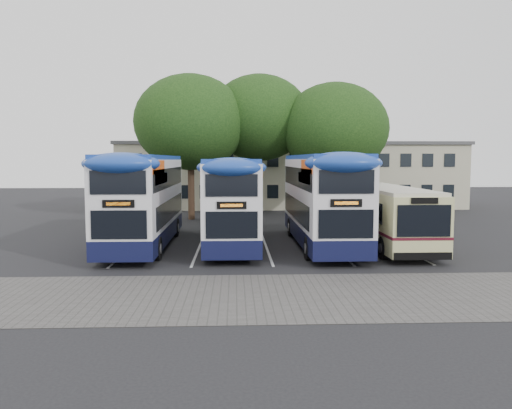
{
  "coord_description": "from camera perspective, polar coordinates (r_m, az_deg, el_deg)",
  "views": [
    {
      "loc": [
        -5.38,
        -21.36,
        4.57
      ],
      "look_at": [
        -4.26,
        5.0,
        2.18
      ],
      "focal_mm": 35.0,
      "sensor_mm": 36.0,
      "label": 1
    }
  ],
  "objects": [
    {
      "name": "ground",
      "position": [
        22.49,
        11.53,
        -6.65
      ],
      "size": [
        120.0,
        120.0,
        0.0
      ],
      "primitive_type": "plane",
      "color": "black",
      "rests_on": "ground"
    },
    {
      "name": "paving_strip",
      "position": [
        17.32,
        9.05,
        -10.18
      ],
      "size": [
        40.0,
        6.0,
        0.01
      ],
      "primitive_type": "cube",
      "color": "#595654",
      "rests_on": "ground"
    },
    {
      "name": "bay_lines",
      "position": [
        26.8,
        1.09,
        -4.63
      ],
      "size": [
        14.12,
        11.0,
        0.01
      ],
      "color": "silver",
      "rests_on": "ground"
    },
    {
      "name": "depot_building",
      "position": [
        48.67,
        3.92,
        3.5
      ],
      "size": [
        32.4,
        8.4,
        6.2
      ],
      "color": "#BFB99A",
      "rests_on": "ground"
    },
    {
      "name": "lamp_post",
      "position": [
        42.87,
        13.03,
        5.73
      ],
      "size": [
        0.25,
        1.05,
        9.06
      ],
      "color": "gray",
      "rests_on": "ground"
    },
    {
      "name": "tree_left",
      "position": [
        38.38,
        -7.5,
        9.27
      ],
      "size": [
        8.47,
        8.47,
        10.95
      ],
      "color": "black",
      "rests_on": "ground"
    },
    {
      "name": "tree_mid",
      "position": [
        39.95,
        0.38,
        9.86
      ],
      "size": [
        7.99,
        7.99,
        11.24
      ],
      "color": "black",
      "rests_on": "ground"
    },
    {
      "name": "tree_right",
      "position": [
        38.76,
        8.96,
        8.56
      ],
      "size": [
        8.16,
        8.16,
        10.38
      ],
      "color": "black",
      "rests_on": "ground"
    },
    {
      "name": "bus_dd_left",
      "position": [
        26.76,
        -12.67,
        0.89
      ],
      "size": [
        2.78,
        11.45,
        4.77
      ],
      "color": "#0E1135",
      "rests_on": "ground"
    },
    {
      "name": "bus_dd_mid",
      "position": [
        26.41,
        -2.72,
        0.73
      ],
      "size": [
        2.67,
        11.0,
        4.59
      ],
      "color": "#0E1135",
      "rests_on": "ground"
    },
    {
      "name": "bus_dd_right",
      "position": [
        26.52,
        7.52,
        0.97
      ],
      "size": [
        2.79,
        11.52,
        4.8
      ],
      "color": "#0E1135",
      "rests_on": "ground"
    },
    {
      "name": "bus_single",
      "position": [
        27.25,
        14.61,
        -0.88
      ],
      "size": [
        2.67,
        10.5,
        3.13
      ],
      "color": "#CBC987",
      "rests_on": "ground"
    }
  ]
}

